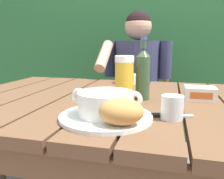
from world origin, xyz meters
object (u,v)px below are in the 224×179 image
object	(u,v)px
beer_glass	(124,78)
beer_bottle	(143,73)
chair_near_diner	(139,104)
soup_bowl	(106,103)
serving_plate	(106,117)
table_knife	(163,115)
water_glass_small	(172,107)
person_eating	(136,80)
bread_roll	(121,112)
diner_bowl	(128,79)
butter_tub	(200,93)

from	to	relation	value
beer_glass	beer_bottle	xyz separation A→B (m)	(0.07, 0.04, 0.02)
chair_near_diner	beer_bottle	size ratio (longest dim) A/B	3.85
soup_bowl	serving_plate	bearing A→B (deg)	104.04
table_knife	soup_bowl	bearing A→B (deg)	-160.07
chair_near_diner	water_glass_small	size ratio (longest dim) A/B	13.32
soup_bowl	beer_bottle	xyz separation A→B (m)	(0.08, 0.27, 0.06)
beer_glass	beer_bottle	size ratio (longest dim) A/B	0.71
table_knife	chair_near_diner	bearing A→B (deg)	100.97
person_eating	bread_roll	xyz separation A→B (m)	(0.12, -1.06, 0.08)
soup_bowl	diner_bowl	size ratio (longest dim) A/B	1.61
chair_near_diner	beer_bottle	bearing A→B (deg)	-81.99
beer_bottle	water_glass_small	xyz separation A→B (m)	(0.12, -0.23, -0.07)
chair_near_diner	diner_bowl	world-z (taller)	chair_near_diner
water_glass_small	butter_tub	xyz separation A→B (m)	(0.11, 0.27, -0.01)
butter_tub	diner_bowl	world-z (taller)	butter_tub
serving_plate	soup_bowl	bearing A→B (deg)	-75.96
water_glass_small	soup_bowl	bearing A→B (deg)	-166.92
bread_roll	serving_plate	bearing A→B (deg)	130.60
person_eating	bread_roll	bearing A→B (deg)	-83.61
water_glass_small	table_knife	size ratio (longest dim) A/B	0.46
person_eating	beer_glass	size ratio (longest dim) A/B	6.66
soup_bowl	table_knife	bearing A→B (deg)	19.93
soup_bowl	bread_roll	size ratio (longest dim) A/B	1.62
chair_near_diner	table_knife	size ratio (longest dim) A/B	6.17
chair_near_diner	beer_glass	bearing A→B (deg)	-86.32
chair_near_diner	diner_bowl	xyz separation A→B (m)	(0.00, -0.54, 0.29)
person_eating	serving_plate	xyz separation A→B (m)	(0.06, -0.98, 0.04)
bread_roll	person_eating	bearing A→B (deg)	96.39
soup_bowl	water_glass_small	bearing A→B (deg)	13.08
table_knife	bread_roll	bearing A→B (deg)	-127.69
soup_bowl	bread_roll	bearing A→B (deg)	-49.40
chair_near_diner	butter_tub	xyz separation A→B (m)	(0.35, -0.87, 0.29)
beer_bottle	table_knife	size ratio (longest dim) A/B	1.60
water_glass_small	table_knife	xyz separation A→B (m)	(-0.03, 0.02, -0.03)
diner_bowl	butter_tub	bearing A→B (deg)	-42.85
chair_near_diner	table_knife	xyz separation A→B (m)	(0.22, -1.13, 0.26)
chair_near_diner	person_eating	distance (m)	0.31
table_knife	diner_bowl	size ratio (longest dim) A/B	1.15
soup_bowl	person_eating	bearing A→B (deg)	93.23
diner_bowl	beer_bottle	bearing A→B (deg)	-71.15
serving_plate	diner_bowl	xyz separation A→B (m)	(-0.05, 0.65, 0.02)
serving_plate	beer_bottle	size ratio (longest dim) A/B	1.13
beer_glass	diner_bowl	size ratio (longest dim) A/B	1.31
chair_near_diner	serving_plate	world-z (taller)	chair_near_diner
butter_tub	person_eating	bearing A→B (deg)	118.31
soup_bowl	beer_glass	size ratio (longest dim) A/B	1.23
serving_plate	person_eating	bearing A→B (deg)	93.23
beer_bottle	table_knife	xyz separation A→B (m)	(0.09, -0.21, -0.10)
beer_glass	serving_plate	bearing A→B (deg)	-92.17
table_knife	diner_bowl	distance (m)	0.63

